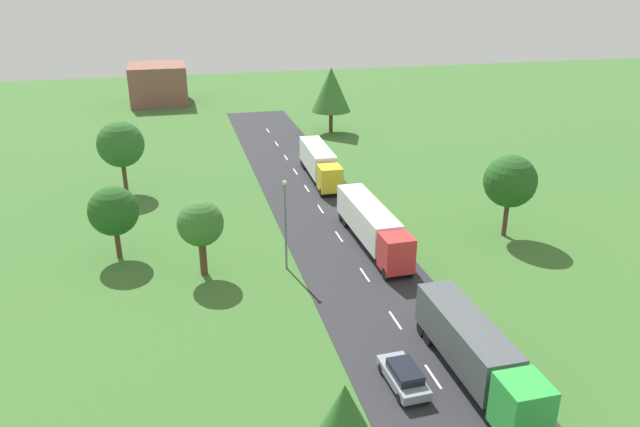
% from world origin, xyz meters
% --- Properties ---
extents(road, '(10.00, 140.00, 0.06)m').
position_xyz_m(road, '(0.00, 24.50, 0.03)').
color(road, '#2B2B30').
rests_on(road, ground).
extents(lane_marking_centre, '(0.16, 121.55, 0.01)m').
position_xyz_m(lane_marking_centre, '(0.00, 21.04, 0.07)').
color(lane_marking_centre, white).
rests_on(lane_marking_centre, road).
extents(truck_lead, '(2.56, 12.34, 3.57)m').
position_xyz_m(truck_lead, '(2.17, 16.73, 2.12)').
color(truck_lead, green).
rests_on(truck_lead, road).
extents(truck_second, '(2.65, 14.07, 3.50)m').
position_xyz_m(truck_second, '(2.35, 36.65, 2.11)').
color(truck_second, red).
rests_on(truck_second, road).
extents(truck_third, '(2.85, 13.15, 3.64)m').
position_xyz_m(truck_third, '(2.24, 55.96, 2.13)').
color(truck_third, yellow).
rests_on(truck_third, road).
extents(car_second, '(1.94, 4.31, 1.44)m').
position_xyz_m(car_second, '(-2.11, 17.25, 0.81)').
color(car_second, '#8C939E').
rests_on(car_second, road).
extents(lamppost_second, '(0.36, 0.36, 7.74)m').
position_xyz_m(lamppost_second, '(-5.95, 34.09, 4.34)').
color(lamppost_second, slate).
rests_on(lamppost_second, ground).
extents(tree_oak, '(3.70, 3.70, 6.34)m').
position_xyz_m(tree_oak, '(-12.67, 34.73, 4.43)').
color(tree_oak, '#513823').
rests_on(tree_oak, ground).
extents(tree_birch, '(4.81, 4.81, 7.77)m').
position_xyz_m(tree_birch, '(15.14, 35.88, 5.34)').
color(tree_birch, '#513823').
rests_on(tree_birch, ground).
extents(tree_maple, '(5.94, 5.94, 9.87)m').
position_xyz_m(tree_maple, '(9.28, 77.40, 6.58)').
color(tree_maple, '#513823').
rests_on(tree_maple, ground).
extents(tree_pine, '(4.21, 4.21, 6.42)m').
position_xyz_m(tree_pine, '(-19.61, 39.62, 4.29)').
color(tree_pine, '#513823').
rests_on(tree_pine, ground).
extents(tree_ash, '(5.09, 5.09, 8.06)m').
position_xyz_m(tree_ash, '(-19.92, 56.97, 5.49)').
color(tree_ash, '#513823').
rests_on(tree_ash, ground).
extents(distant_building, '(10.23, 11.98, 7.06)m').
position_xyz_m(distant_building, '(-16.32, 107.45, 3.53)').
color(distant_building, brown).
rests_on(distant_building, ground).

